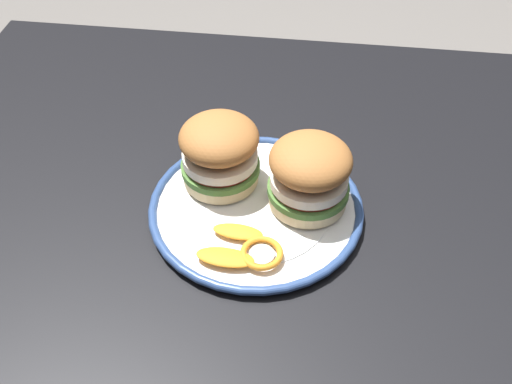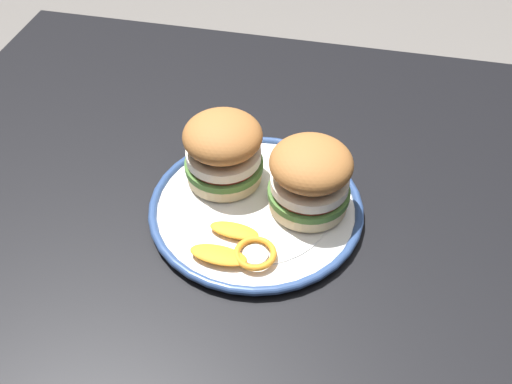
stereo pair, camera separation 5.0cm
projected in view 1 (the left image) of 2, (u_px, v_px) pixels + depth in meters
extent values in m
cube|color=black|center=(297.00, 256.00, 0.78)|extent=(1.24, 1.04, 0.03)
cube|color=black|center=(70.00, 176.00, 1.40)|extent=(0.06, 0.06, 0.68)
cylinder|color=white|center=(256.00, 210.00, 0.81)|extent=(0.27, 0.27, 0.01)
torus|color=navy|center=(256.00, 207.00, 0.81)|extent=(0.29, 0.29, 0.01)
cylinder|color=white|center=(256.00, 206.00, 0.81)|extent=(0.21, 0.21, 0.00)
cylinder|color=beige|center=(221.00, 174.00, 0.83)|extent=(0.11, 0.11, 0.02)
cylinder|color=#477033|center=(221.00, 166.00, 0.82)|extent=(0.11, 0.11, 0.01)
cylinder|color=#BC3828|center=(220.00, 162.00, 0.82)|extent=(0.10, 0.10, 0.01)
cylinder|color=silver|center=(220.00, 156.00, 0.81)|extent=(0.10, 0.10, 0.01)
ellipsoid|color=#A36633|center=(219.00, 138.00, 0.79)|extent=(0.13, 0.13, 0.05)
cylinder|color=beige|center=(308.00, 196.00, 0.80)|extent=(0.11, 0.11, 0.02)
cylinder|color=#477033|center=(308.00, 188.00, 0.79)|extent=(0.11, 0.11, 0.01)
cylinder|color=#BC3828|center=(309.00, 184.00, 0.78)|extent=(0.10, 0.10, 0.01)
cylinder|color=silver|center=(309.00, 179.00, 0.78)|extent=(0.10, 0.10, 0.01)
ellipsoid|color=#A36633|center=(311.00, 160.00, 0.75)|extent=(0.13, 0.13, 0.05)
torus|color=orange|center=(262.00, 253.00, 0.74)|extent=(0.07, 0.07, 0.01)
cylinder|color=#F4E5C6|center=(262.00, 255.00, 0.74)|extent=(0.03, 0.03, 0.00)
ellipsoid|color=orange|center=(238.00, 229.00, 0.76)|extent=(0.07, 0.03, 0.01)
ellipsoid|color=orange|center=(225.00, 257.00, 0.73)|extent=(0.08, 0.03, 0.01)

